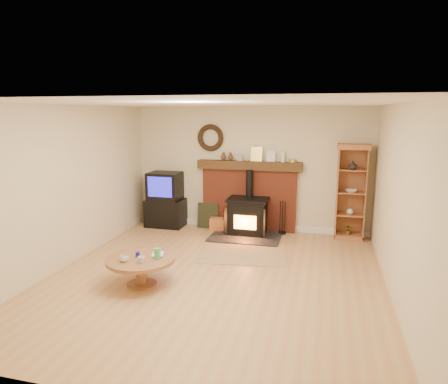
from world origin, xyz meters
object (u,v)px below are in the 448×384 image
(curio_cabinet, at_px, (351,192))
(coffee_table, at_px, (141,263))
(wood_stove, at_px, (247,217))
(tv_unit, at_px, (165,201))

(curio_cabinet, height_order, coffee_table, curio_cabinet)
(curio_cabinet, relative_size, coffee_table, 1.90)
(curio_cabinet, bearing_deg, wood_stove, -172.11)
(wood_stove, relative_size, tv_unit, 1.17)
(tv_unit, height_order, curio_cabinet, curio_cabinet)
(curio_cabinet, xyz_separation_m, coffee_table, (-3.02, -3.09, -0.60))
(wood_stove, xyz_separation_m, tv_unit, (-1.88, 0.19, 0.20))
(wood_stove, height_order, coffee_table, wood_stove)
(tv_unit, bearing_deg, wood_stove, -5.86)
(tv_unit, bearing_deg, coffee_table, -73.93)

